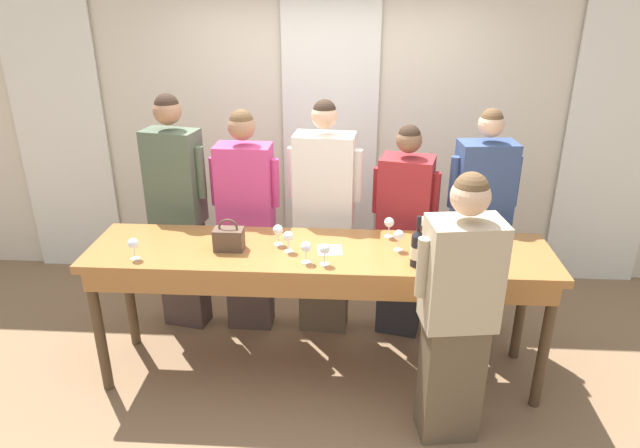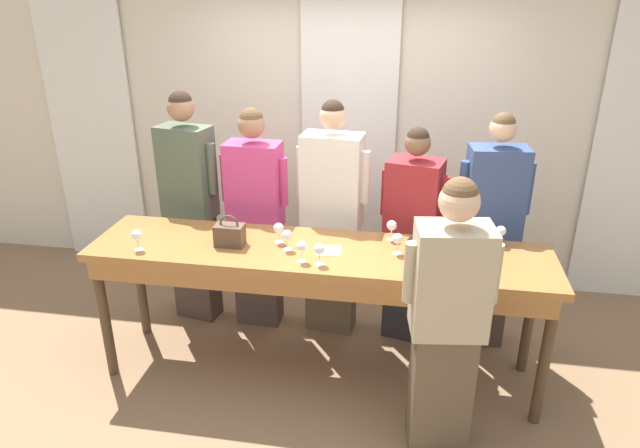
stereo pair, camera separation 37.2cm
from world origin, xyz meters
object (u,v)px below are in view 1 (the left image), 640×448
wine_glass_center_right (325,250)px  wine_glass_back_left (278,230)px  wine_glass_by_bottle (288,237)px  guest_cream_sweater (325,220)px  wine_glass_back_mid (423,222)px  wine_glass_back_right (399,236)px  wine_glass_front_right (133,244)px  guest_pink_top (247,222)px  guest_striped_shirt (403,233)px  wine_bottle (417,248)px  tasting_bar (319,264)px  wine_glass_center_left (389,223)px  wine_glass_front_mid (461,226)px  wine_glass_center_mid (494,224)px  wine_glass_near_host (484,235)px  guest_navy_coat (479,226)px  handbag (229,238)px  wine_glass_front_left (306,248)px  guest_olive_jacket (178,212)px  host_pouring (458,312)px

wine_glass_center_right → wine_glass_back_left: (-0.32, 0.27, 0.00)m
wine_glass_by_bottle → guest_cream_sweater: 0.69m
wine_glass_back_mid → wine_glass_back_right: size_ratio=1.00×
wine_glass_back_right → guest_cream_sweater: 0.78m
wine_glass_front_right → guest_cream_sweater: size_ratio=0.08×
guest_pink_top → guest_striped_shirt: (1.19, 0.00, -0.06)m
wine_bottle → wine_glass_by_bottle: bearing=169.6°
tasting_bar → wine_glass_center_left: 0.56m
wine_glass_front_mid → guest_striped_shirt: 0.57m
wine_glass_center_mid → wine_glass_near_host: 0.22m
tasting_bar → wine_glass_front_mid: wine_glass_front_mid is taller
wine_glass_front_mid → wine_glass_back_mid: bearing=166.8°
tasting_bar → wine_glass_center_mid: size_ratio=21.44×
wine_glass_center_right → guest_striped_shirt: bearing=55.8°
wine_glass_center_right → wine_glass_back_right: 0.52m
wine_glass_center_right → wine_glass_by_bottle: same height
wine_glass_back_left → wine_glass_by_bottle: same height
wine_glass_by_bottle → wine_glass_front_mid: bearing=12.4°
wine_glass_back_left → wine_glass_near_host: bearing=0.3°
wine_glass_back_mid → wine_glass_by_bottle: (-0.89, -0.31, 0.00)m
wine_glass_back_mid → guest_cream_sweater: guest_cream_sweater is taller
wine_glass_back_mid → guest_navy_coat: 0.59m
handbag → wine_glass_center_right: (0.63, -0.18, 0.02)m
wine_glass_back_left → wine_glass_near_host: 1.34m
wine_glass_center_left → wine_glass_by_bottle: 0.71m
wine_glass_center_left → guest_cream_sweater: bearing=141.1°
wine_glass_front_mid → wine_glass_front_right: (-2.09, -0.41, 0.00)m
tasting_bar → wine_glass_front_right: 1.18m
wine_glass_front_mid → wine_glass_back_left: bearing=-173.1°
wine_glass_front_left → guest_pink_top: guest_pink_top is taller
wine_glass_near_host → guest_cream_sweater: 1.19m
guest_olive_jacket → guest_cream_sweater: bearing=0.0°
wine_glass_front_right → wine_glass_center_mid: bearing=11.2°
wine_glass_by_bottle → wine_glass_center_right: bearing=-34.9°
guest_striped_shirt → handbag: bearing=-151.9°
wine_glass_center_right → guest_pink_top: bearing=128.1°
tasting_bar → wine_glass_near_host: size_ratio=21.44×
guest_olive_jacket → guest_cream_sweater: size_ratio=1.02×
wine_glass_back_left → wine_glass_by_bottle: (0.08, -0.10, 0.00)m
tasting_bar → guest_striped_shirt: (0.60, 0.62, -0.04)m
wine_glass_by_bottle → guest_striped_shirt: guest_striped_shirt is taller
guest_striped_shirt → wine_glass_by_bottle: bearing=-141.1°
guest_olive_jacket → host_pouring: 2.25m
wine_bottle → wine_glass_center_mid: 0.72m
wine_glass_front_right → guest_navy_coat: 2.44m
wine_bottle → wine_glass_center_left: wine_bottle is taller
wine_glass_center_left → wine_glass_near_host: same height
wine_glass_center_left → wine_glass_by_bottle: size_ratio=1.00×
guest_striped_shirt → host_pouring: 1.16m
wine_bottle → wine_glass_center_left: size_ratio=2.31×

